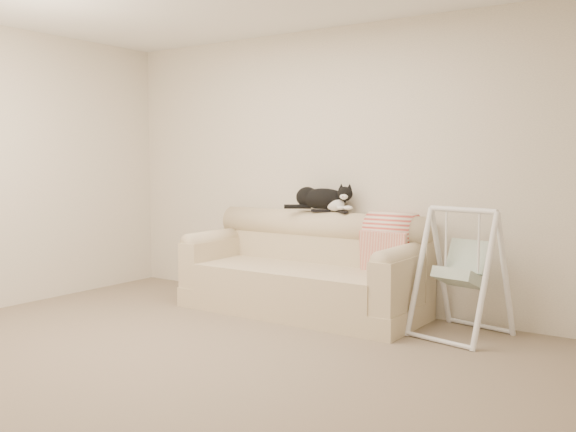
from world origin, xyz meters
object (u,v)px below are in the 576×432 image
object	(u,v)px
remote_a	(321,210)
baby_swing	(462,272)
sofa	(306,273)
remote_b	(342,211)
tuxedo_cat	(323,199)

from	to	relation	value
remote_a	baby_swing	size ratio (longest dim) A/B	0.18
sofa	remote_a	bearing A→B (deg)	84.03
remote_a	remote_b	distance (m)	0.22
remote_a	remote_b	xyz separation A→B (m)	(0.22, 0.01, -0.00)
tuxedo_cat	baby_swing	bearing A→B (deg)	-9.71
remote_a	baby_swing	world-z (taller)	baby_swing
tuxedo_cat	sofa	bearing A→B (deg)	-96.97
remote_b	baby_swing	size ratio (longest dim) A/B	0.16
sofa	baby_swing	size ratio (longest dim) A/B	2.16
sofa	remote_a	distance (m)	0.60
baby_swing	sofa	bearing A→B (deg)	179.73
remote_b	tuxedo_cat	world-z (taller)	tuxedo_cat
remote_a	tuxedo_cat	xyz separation A→B (m)	(0.01, 0.02, 0.11)
baby_swing	remote_b	bearing A→B (deg)	168.99
remote_a	remote_b	world-z (taller)	remote_a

